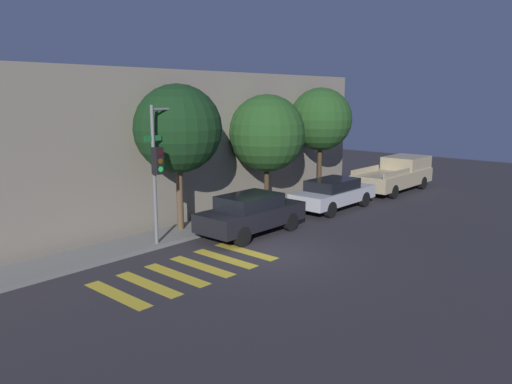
{
  "coord_description": "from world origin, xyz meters",
  "views": [
    {
      "loc": [
        -12.17,
        -10.25,
        5.2
      ],
      "look_at": [
        1.68,
        2.1,
        1.6
      ],
      "focal_mm": 35.0,
      "sensor_mm": 36.0,
      "label": 1
    }
  ],
  "objects": [
    {
      "name": "ground_plane",
      "position": [
        0.0,
        0.0,
        0.0
      ],
      "size": [
        60.0,
        60.0,
        0.0
      ],
      "primitive_type": "plane",
      "color": "#2D2B30"
    },
    {
      "name": "sidewalk",
      "position": [
        0.0,
        4.09,
        0.07
      ],
      "size": [
        26.0,
        1.78,
        0.14
      ],
      "primitive_type": "cube",
      "color": "slate",
      "rests_on": "ground"
    },
    {
      "name": "building_row",
      "position": [
        0.0,
        8.38,
        3.1
      ],
      "size": [
        26.0,
        6.0,
        6.21
      ],
      "primitive_type": "cube",
      "color": "gray",
      "rests_on": "ground"
    },
    {
      "name": "crosswalk",
      "position": [
        -2.82,
        0.8,
        0.0
      ],
      "size": [
        5.47,
        2.6,
        0.0
      ],
      "color": "gold",
      "rests_on": "ground"
    },
    {
      "name": "traffic_light_pole",
      "position": [
        -1.48,
        3.37,
        3.32
      ],
      "size": [
        2.64,
        0.56,
        4.89
      ],
      "color": "slate",
      "rests_on": "ground"
    },
    {
      "name": "sedan_near_corner",
      "position": [
        1.4,
        2.1,
        0.82
      ],
      "size": [
        4.45,
        1.84,
        1.55
      ],
      "color": "black",
      "rests_on": "ground"
    },
    {
      "name": "sedan_middle",
      "position": [
        7.04,
        2.1,
        0.77
      ],
      "size": [
        4.67,
        1.8,
        1.43
      ],
      "color": "#B7BABF",
      "rests_on": "ground"
    },
    {
      "name": "pickup_truck",
      "position": [
        13.35,
        2.1,
        0.92
      ],
      "size": [
        5.69,
        2.12,
        1.8
      ],
      "color": "tan",
      "rests_on": "ground"
    },
    {
      "name": "tree_near_corner",
      "position": [
        -0.19,
        4.33,
        3.98
      ],
      "size": [
        3.3,
        3.3,
        5.64
      ],
      "color": "brown",
      "rests_on": "ground"
    },
    {
      "name": "tree_midblock",
      "position": [
        4.91,
        4.33,
        3.53
      ],
      "size": [
        3.46,
        3.46,
        5.26
      ],
      "color": "#42301E",
      "rests_on": "ground"
    },
    {
      "name": "tree_far_end",
      "position": [
        9.12,
        4.33,
        4.0
      ],
      "size": [
        3.17,
        3.17,
        5.6
      ],
      "color": "#42301E",
      "rests_on": "ground"
    }
  ]
}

